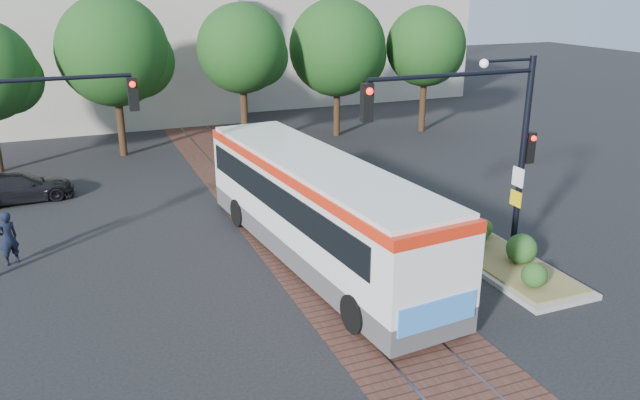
{
  "coord_description": "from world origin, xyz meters",
  "views": [
    {
      "loc": [
        -6.75,
        -14.58,
        8.04
      ],
      "look_at": [
        0.23,
        2.6,
        1.6
      ],
      "focal_mm": 35.0,
      "sensor_mm": 36.0,
      "label": 1
    }
  ],
  "objects_px": {
    "city_bus": "(317,205)",
    "officer": "(8,238)",
    "signal_pole_main": "(489,133)",
    "parked_car": "(19,187)",
    "traffic_island": "(506,257)",
    "signal_pole_left": "(10,145)"
  },
  "relations": [
    {
      "from": "signal_pole_main",
      "to": "parked_car",
      "type": "xyz_separation_m",
      "value": [
        -12.78,
        11.95,
        -3.58
      ]
    },
    {
      "from": "traffic_island",
      "to": "signal_pole_main",
      "type": "xyz_separation_m",
      "value": [
        -0.96,
        0.09,
        3.83
      ]
    },
    {
      "from": "parked_car",
      "to": "signal_pole_left",
      "type": "bearing_deg",
      "value": 179.21
    },
    {
      "from": "traffic_island",
      "to": "signal_pole_main",
      "type": "relative_size",
      "value": 0.87
    },
    {
      "from": "city_bus",
      "to": "officer",
      "type": "relative_size",
      "value": 7.16
    },
    {
      "from": "signal_pole_main",
      "to": "signal_pole_left",
      "type": "height_order",
      "value": "signal_pole_main"
    },
    {
      "from": "city_bus",
      "to": "signal_pole_main",
      "type": "distance_m",
      "value": 5.4
    },
    {
      "from": "signal_pole_left",
      "to": "signal_pole_main",
      "type": "bearing_deg",
      "value": -21.45
    },
    {
      "from": "signal_pole_left",
      "to": "city_bus",
      "type": "bearing_deg",
      "value": -14.94
    },
    {
      "from": "signal_pole_main",
      "to": "parked_car",
      "type": "relative_size",
      "value": 1.52
    },
    {
      "from": "city_bus",
      "to": "traffic_island",
      "type": "relative_size",
      "value": 2.3
    },
    {
      "from": "officer",
      "to": "signal_pole_main",
      "type": "bearing_deg",
      "value": 125.74
    },
    {
      "from": "traffic_island",
      "to": "parked_car",
      "type": "xyz_separation_m",
      "value": [
        -13.74,
        12.04,
        0.24
      ]
    },
    {
      "from": "officer",
      "to": "parked_car",
      "type": "distance_m",
      "value": 6.23
    },
    {
      "from": "traffic_island",
      "to": "signal_pole_left",
      "type": "bearing_deg",
      "value": 159.64
    },
    {
      "from": "traffic_island",
      "to": "parked_car",
      "type": "relative_size",
      "value": 1.32
    },
    {
      "from": "officer",
      "to": "parked_car",
      "type": "height_order",
      "value": "officer"
    },
    {
      "from": "signal_pole_left",
      "to": "traffic_island",
      "type": "bearing_deg",
      "value": -20.36
    },
    {
      "from": "traffic_island",
      "to": "officer",
      "type": "distance_m",
      "value": 14.95
    },
    {
      "from": "traffic_island",
      "to": "signal_pole_main",
      "type": "distance_m",
      "value": 3.95
    },
    {
      "from": "signal_pole_main",
      "to": "traffic_island",
      "type": "bearing_deg",
      "value": -5.36
    },
    {
      "from": "officer",
      "to": "city_bus",
      "type": "bearing_deg",
      "value": 130.29
    }
  ]
}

